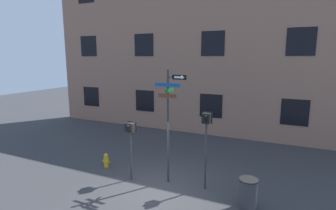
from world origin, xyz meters
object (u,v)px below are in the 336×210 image
(pedestrian_signal_right, at_px, (206,130))
(street_sign_pole, at_px, (169,117))
(trash_bin, at_px, (248,193))
(pedestrian_signal_left, at_px, (130,134))
(fire_hydrant, at_px, (106,160))

(pedestrian_signal_right, bearing_deg, street_sign_pole, -176.40)
(street_sign_pole, xyz_separation_m, trash_bin, (3.13, -0.56, -2.20))
(street_sign_pole, height_order, pedestrian_signal_left, street_sign_pole)
(fire_hydrant, height_order, trash_bin, trash_bin)
(street_sign_pole, distance_m, trash_bin, 3.87)
(pedestrian_signal_right, height_order, fire_hydrant, pedestrian_signal_right)
(fire_hydrant, bearing_deg, trash_bin, -6.46)
(pedestrian_signal_right, bearing_deg, fire_hydrant, 179.18)
(fire_hydrant, bearing_deg, pedestrian_signal_left, -19.36)
(pedestrian_signal_right, distance_m, trash_bin, 2.54)
(trash_bin, bearing_deg, pedestrian_signal_left, 178.66)
(fire_hydrant, relative_size, trash_bin, 0.63)
(street_sign_pole, relative_size, pedestrian_signal_left, 1.86)
(pedestrian_signal_left, height_order, trash_bin, pedestrian_signal_left)
(pedestrian_signal_left, xyz_separation_m, pedestrian_signal_right, (2.96, 0.55, 0.38))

